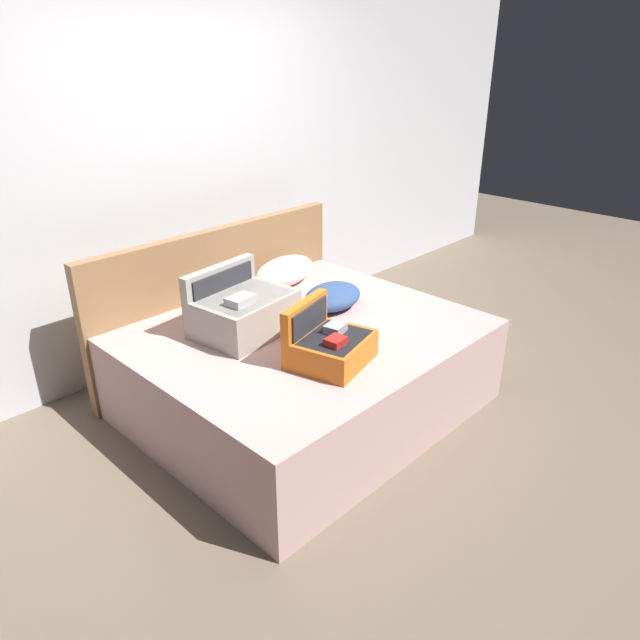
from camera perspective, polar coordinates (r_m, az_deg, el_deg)
ground_plane at (r=3.53m, az=3.32°, el=-10.79°), size 12.00×12.00×0.00m
back_wall at (r=4.19m, az=-13.97°, el=13.85°), size 8.00×0.10×2.60m
bed at (r=3.61m, az=-1.38°, el=-4.74°), size 1.92×1.61×0.54m
headboard at (r=4.10m, az=-9.71°, el=2.08°), size 1.95×0.08×0.98m
hard_case_large at (r=3.43m, az=-7.42°, el=0.94°), size 0.59×0.49×0.37m
hard_case_medium at (r=3.09m, az=0.89°, el=-2.40°), size 0.48×0.45×0.32m
pillow_near_headboard at (r=3.76m, az=1.23°, el=2.29°), size 0.48×0.40×0.14m
pillow_center_head at (r=4.11m, az=-3.44°, el=4.69°), size 0.51×0.26×0.20m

